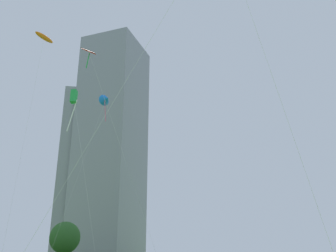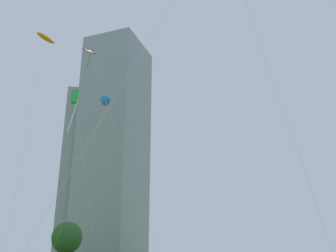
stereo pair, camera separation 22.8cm
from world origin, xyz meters
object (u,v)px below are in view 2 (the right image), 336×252
at_px(kite_flying_4, 75,99).
at_px(kite_flying_2, 90,54).
at_px(kite_flying_3, 107,100).
at_px(kite_flying_1, 46,38).
at_px(distant_highrise_0, 90,178).
at_px(distant_highrise_1, 114,147).
at_px(park_tree_2, 67,238).

bearing_deg(kite_flying_4, kite_flying_2, 43.10).
distance_m(kite_flying_3, kite_flying_4, 22.34).
xyz_separation_m(kite_flying_1, kite_flying_3, (7.16, 8.28, -6.51)).
bearing_deg(distant_highrise_0, kite_flying_3, -83.79).
relative_size(kite_flying_3, distant_highrise_0, 0.39).
height_order(kite_flying_4, distant_highrise_1, distant_highrise_1).
relative_size(park_tree_2, distant_highrise_0, 0.11).
relative_size(kite_flying_1, kite_flying_3, 1.22).
xyz_separation_m(kite_flying_3, park_tree_2, (-5.68, 2.53, -20.67)).
height_order(kite_flying_4, distant_highrise_0, distant_highrise_0).
bearing_deg(kite_flying_4, kite_flying_3, 99.45).
relative_size(kite_flying_3, distant_highrise_1, 0.30).
relative_size(park_tree_2, distant_highrise_1, 0.09).
bearing_deg(distant_highrise_0, kite_flying_4, -85.86).
bearing_deg(distant_highrise_0, distant_highrise_1, -35.31).
xyz_separation_m(kite_flying_2, kite_flying_4, (-0.87, -0.81, -5.49)).
bearing_deg(kite_flying_2, kite_flying_3, 102.33).
bearing_deg(distant_highrise_1, park_tree_2, -65.16).
distance_m(kite_flying_4, distant_highrise_1, 112.71).
relative_size(kite_flying_1, distant_highrise_0, 0.48).
distance_m(kite_flying_1, kite_flying_2, 18.84).
distance_m(kite_flying_3, distant_highrise_0, 95.88).
xyz_separation_m(kite_flying_1, distant_highrise_1, (-17.38, 93.54, 13.11)).
relative_size(kite_flying_1, park_tree_2, 4.22).
bearing_deg(distant_highrise_1, kite_flying_1, -67.47).
bearing_deg(kite_flying_2, distant_highrise_0, 109.76).
relative_size(kite_flying_3, park_tree_2, 3.46).
bearing_deg(distant_highrise_0, kite_flying_2, -85.32).
distance_m(kite_flying_1, distant_highrise_1, 96.04).
height_order(kite_flying_3, distant_highrise_0, distant_highrise_0).
bearing_deg(kite_flying_3, kite_flying_2, -77.67).
height_order(park_tree_2, distant_highrise_0, distant_highrise_0).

